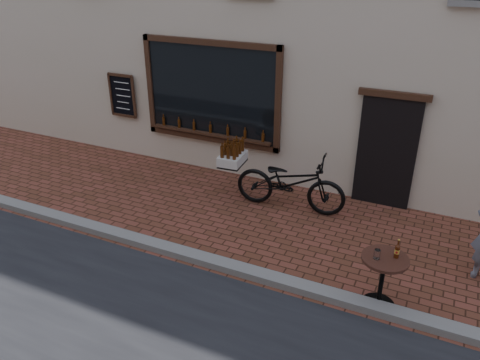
% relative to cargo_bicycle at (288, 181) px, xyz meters
% --- Properties ---
extents(ground, '(90.00, 90.00, 0.00)m').
position_rel_cargo_bicycle_xyz_m(ground, '(-0.27, -2.50, -0.58)').
color(ground, '#552B1B').
rests_on(ground, ground).
extents(kerb, '(90.00, 0.25, 0.12)m').
position_rel_cargo_bicycle_xyz_m(kerb, '(-0.27, -2.30, -0.52)').
color(kerb, slate).
rests_on(kerb, ground).
extents(cargo_bicycle, '(2.55, 0.92, 1.22)m').
position_rel_cargo_bicycle_xyz_m(cargo_bicycle, '(0.00, 0.00, 0.00)').
color(cargo_bicycle, black).
rests_on(cargo_bicycle, ground).
extents(bistro_table, '(0.65, 0.65, 1.11)m').
position_rel_cargo_bicycle_xyz_m(bistro_table, '(2.17, -2.15, 0.01)').
color(bistro_table, black).
rests_on(bistro_table, ground).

